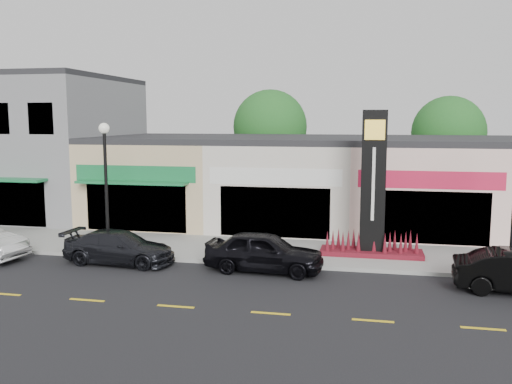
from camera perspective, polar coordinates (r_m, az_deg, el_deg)
ground at (r=19.44m, az=3.10°, el=-9.62°), size 120.00×120.00×0.00m
sidewalk at (r=23.57m, az=4.66°, el=-6.34°), size 52.00×4.30×0.15m
curb at (r=21.42m, az=3.94°, el=-7.78°), size 52.00×0.20×0.15m
building_grey_2story at (r=36.34m, az=-23.28°, el=4.50°), size 12.00×10.95×8.30m
shop_beige at (r=32.03m, az=-9.00°, el=1.55°), size 7.00×10.85×4.80m
shop_cream at (r=30.32m, az=3.50°, el=1.29°), size 7.00×10.01×4.80m
shop_pink_w at (r=30.16m, az=16.79°, el=0.94°), size 7.00×10.01×4.80m
tree_rear_west at (r=38.45m, az=1.50°, el=6.88°), size 5.20×5.20×7.83m
tree_rear_mid at (r=38.25m, az=19.60°, el=5.92°), size 4.80×4.80×7.29m
lamp_west_near at (r=23.55m, az=-15.54°, el=1.80°), size 0.44×0.44×5.47m
pylon_sign at (r=22.84m, az=12.17°, el=-1.31°), size 4.20×1.30×6.00m
car_dark_sedan at (r=22.56m, az=-14.18°, el=-5.67°), size 2.08×4.63×1.32m
car_black_sedan at (r=20.73m, az=0.87°, el=-6.29°), size 2.15×4.65×1.54m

